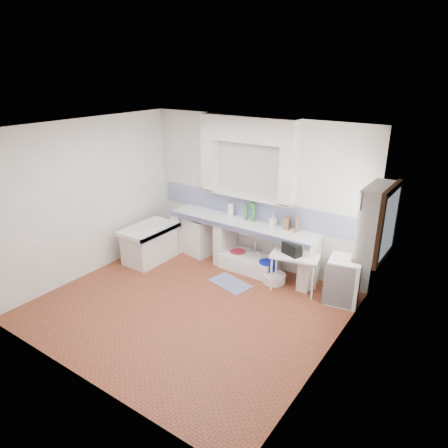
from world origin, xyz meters
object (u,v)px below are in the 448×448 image
Objects in this scene: sink at (249,263)px; side_table at (294,273)px; fridge at (344,280)px; stove at (200,235)px.

side_table reaches higher than sink.
side_table is 0.83m from fridge.
fridge is at bearing 6.57° from stove.
side_table is at bearing -13.48° from sink.
sink is at bearing 153.41° from side_table.
fridge is (1.84, -0.12, 0.26)m from sink.
side_table is (1.03, -0.25, 0.21)m from sink.
stove is 2.26m from side_table.
stove reaches higher than side_table.
stove is 1.24m from sink.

